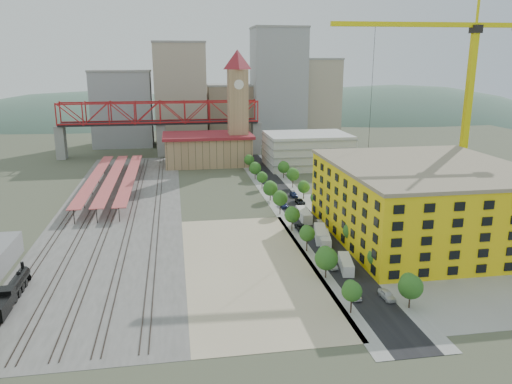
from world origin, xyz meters
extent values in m
plane|color=#474C38|center=(0.00, 0.00, 0.00)|extent=(400.00, 400.00, 0.00)
cube|color=#605E59|center=(-36.00, 17.50, 0.03)|extent=(36.00, 165.00, 0.06)
cube|color=tan|center=(-4.00, -31.50, 0.03)|extent=(28.00, 67.00, 0.06)
cube|color=black|center=(16.00, 15.00, 0.03)|extent=(12.00, 170.00, 0.06)
cube|color=gray|center=(10.50, 15.00, 0.02)|extent=(3.00, 170.00, 0.04)
cube|color=gray|center=(21.50, 15.00, 0.02)|extent=(3.00, 170.00, 0.04)
cube|color=gray|center=(45.00, -20.00, 0.03)|extent=(50.00, 90.00, 0.06)
cube|color=#382B23|center=(-50.72, 17.50, 0.15)|extent=(0.12, 160.00, 0.18)
cube|color=#382B23|center=(-49.28, 17.50, 0.15)|extent=(0.12, 160.00, 0.18)
cube|color=#382B23|center=(-44.72, 17.50, 0.15)|extent=(0.12, 160.00, 0.18)
cube|color=#382B23|center=(-43.28, 17.50, 0.15)|extent=(0.12, 160.00, 0.18)
cube|color=#382B23|center=(-38.72, 17.50, 0.15)|extent=(0.12, 160.00, 0.18)
cube|color=#382B23|center=(-37.28, 17.50, 0.15)|extent=(0.12, 160.00, 0.18)
cube|color=#382B23|center=(-32.72, 17.50, 0.15)|extent=(0.12, 160.00, 0.18)
cube|color=#382B23|center=(-31.28, 17.50, 0.15)|extent=(0.12, 160.00, 0.18)
cube|color=#382B23|center=(-25.72, 17.50, 0.15)|extent=(0.12, 160.00, 0.18)
cube|color=#382B23|center=(-24.28, 17.50, 0.15)|extent=(0.12, 160.00, 0.18)
cube|color=#B9474C|center=(-47.00, 45.00, 4.00)|extent=(4.00, 80.00, 0.25)
cylinder|color=black|center=(-47.00, 45.00, 2.00)|extent=(0.24, 0.24, 4.00)
cube|color=#B9474C|center=(-41.00, 45.00, 4.00)|extent=(4.00, 80.00, 0.25)
cylinder|color=black|center=(-41.00, 45.00, 2.00)|extent=(0.24, 0.24, 4.00)
cube|color=#B9474C|center=(-35.00, 45.00, 4.00)|extent=(4.00, 80.00, 0.25)
cylinder|color=black|center=(-35.00, 45.00, 2.00)|extent=(0.24, 0.24, 4.00)
cube|color=tan|center=(-5.00, 82.00, 6.00)|extent=(36.00, 22.00, 12.00)
cube|color=maroon|center=(-5.00, 82.00, 12.50)|extent=(38.00, 24.00, 1.20)
cube|color=tan|center=(8.00, 80.00, 20.00)|extent=(8.00, 8.00, 40.00)
pyramid|color=maroon|center=(8.00, 80.00, 48.00)|extent=(12.00, 12.00, 8.00)
cylinder|color=white|center=(8.00, 75.90, 34.00)|extent=(4.00, 0.30, 4.00)
cube|color=silver|center=(36.00, 70.00, 7.00)|extent=(34.00, 26.00, 14.00)
cube|color=gray|center=(-70.00, 105.00, 7.50)|extent=(4.00, 6.00, 15.00)
cube|color=gray|center=(20.00, 105.00, 7.50)|extent=(4.00, 6.00, 15.00)
cube|color=gray|center=(-25.00, 105.00, 7.50)|extent=(4.00, 6.00, 15.00)
cube|color=black|center=(-25.00, 105.00, 15.50)|extent=(90.00, 9.00, 1.00)
cube|color=yellow|center=(42.00, -20.00, 9.00)|extent=(44.00, 50.00, 18.00)
cube|color=gray|center=(42.00, -20.00, 18.40)|extent=(44.60, 50.60, 0.80)
cube|color=#9EA0A3|center=(-45.00, 140.00, 19.00)|extent=(30.00, 25.00, 38.00)
cube|color=#B2A58C|center=(-15.00, 135.00, 26.00)|extent=(26.00, 22.00, 52.00)
cube|color=gray|center=(12.00, 150.00, 15.00)|extent=(24.00, 24.00, 30.00)
cube|color=#9EA0A3|center=(38.00, 140.00, 30.00)|extent=(28.00, 22.00, 60.00)
cube|color=#B2A58C|center=(62.00, 145.00, 22.00)|extent=(22.00, 20.00, 44.00)
cube|color=brown|center=(-2.00, 160.00, 13.00)|extent=(20.00, 20.00, 26.00)
ellipsoid|color=#4C6B59|center=(-80.00, 260.00, -68.00)|extent=(396.00, 216.00, 180.00)
ellipsoid|color=#4C6B59|center=(40.00, 260.00, -92.00)|extent=(484.00, 264.00, 220.00)
ellipsoid|color=#4C6B59|center=(160.00, 260.00, -70.00)|extent=(418.00, 228.00, 190.00)
cylinder|color=black|center=(-50.00, -37.18, 2.19)|extent=(2.28, 10.95, 2.28)
cube|color=black|center=(-50.00, -43.11, 2.37)|extent=(2.56, 2.74, 2.92)
cylinder|color=black|center=(-50.00, -32.61, 3.83)|extent=(0.64, 0.64, 1.46)
sphere|color=black|center=(-50.00, -35.35, 3.38)|extent=(0.91, 0.91, 0.91)
cone|color=black|center=(-50.00, -30.97, 0.82)|extent=(2.37, 1.46, 2.37)
cube|color=yellow|center=(68.67, 8.23, 25.56)|extent=(1.82, 1.82, 51.11)
cube|color=black|center=(68.67, 8.23, 52.25)|extent=(2.84, 2.84, 2.27)
cube|color=yellow|center=(47.11, 9.33, 53.39)|extent=(43.18, 3.56, 1.36)
cube|color=yellow|center=(75.47, 7.89, 53.39)|extent=(13.68, 2.06, 1.36)
cube|color=yellow|center=(68.67, 8.23, 57.93)|extent=(0.57, 0.57, 9.09)
cube|color=silver|center=(16.00, -36.56, 1.22)|extent=(4.04, 9.19, 2.44)
cube|color=silver|center=(16.00, -21.04, 1.26)|extent=(4.17, 9.50, 2.52)
cube|color=silver|center=(16.00, -17.64, 1.40)|extent=(4.76, 10.55, 2.80)
cube|color=silver|center=(16.00, -1.30, 1.39)|extent=(3.05, 10.23, 2.77)
imported|color=white|center=(13.00, -49.59, 0.76)|extent=(2.20, 4.61, 1.52)
imported|color=#959599|center=(13.00, -35.23, 0.76)|extent=(2.32, 4.83, 1.53)
imported|color=black|center=(13.00, -10.43, 0.76)|extent=(2.80, 5.58, 1.52)
imported|color=navy|center=(13.00, 11.89, 0.76)|extent=(2.64, 5.45, 1.53)
imported|color=silver|center=(19.00, -50.98, 0.79)|extent=(2.19, 4.76, 1.58)
imported|color=#AAABB0|center=(19.00, -6.56, 0.66)|extent=(1.84, 4.17, 1.33)
imported|color=black|center=(19.00, 14.56, 0.71)|extent=(2.53, 5.18, 1.42)
imported|color=navy|center=(19.00, 23.15, 0.73)|extent=(2.06, 5.06, 1.47)
camera|label=1|loc=(-19.10, -131.16, 43.13)|focal=35.00mm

